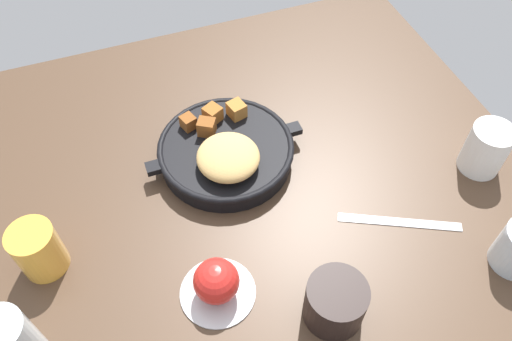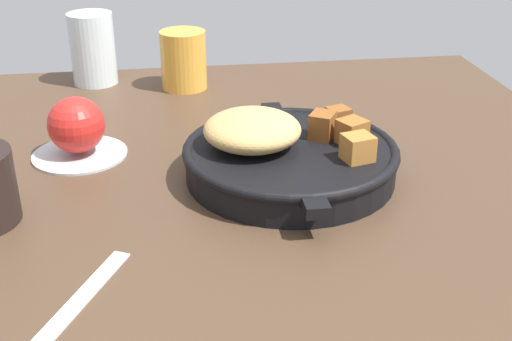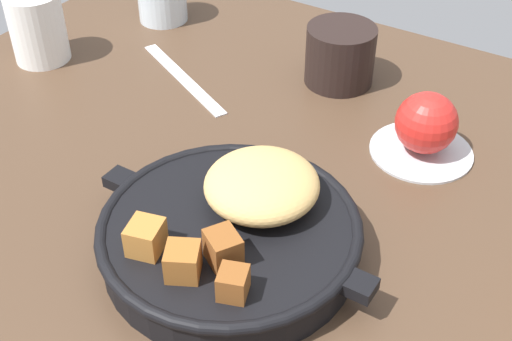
{
  "view_description": "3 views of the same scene",
  "coord_description": "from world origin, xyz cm",
  "px_view_note": "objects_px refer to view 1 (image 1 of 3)",
  "views": [
    {
      "loc": [
        19.4,
        50.81,
        71.45
      ],
      "look_at": [
        1.06,
        1.0,
        3.35
      ],
      "focal_mm": 35.62,
      "sensor_mm": 36.0,
      "label": 1
    },
    {
      "loc": [
        -63.1,
        7.71,
        34.33
      ],
      "look_at": [
        -0.53,
        -1.18,
        3.44
      ],
      "focal_mm": 47.27,
      "sensor_mm": 36.0,
      "label": 2
    },
    {
      "loc": [
        30.12,
        -42.38,
        45.89
      ],
      "look_at": [
        3.53,
        -0.08,
        5.72
      ],
      "focal_mm": 47.69,
      "sensor_mm": 36.0,
      "label": 3
    }
  ],
  "objects_px": {
    "red_apple": "(216,281)",
    "juice_glass_amber": "(38,250)",
    "coffee_mug_dark": "(335,302)",
    "butter_knife": "(400,222)",
    "white_creamer_pitcher": "(486,149)",
    "cast_iron_skillet": "(226,151)"
  },
  "relations": [
    {
      "from": "cast_iron_skillet",
      "to": "butter_knife",
      "type": "distance_m",
      "value": 0.32
    },
    {
      "from": "white_creamer_pitcher",
      "to": "coffee_mug_dark",
      "type": "distance_m",
      "value": 0.4
    },
    {
      "from": "cast_iron_skillet",
      "to": "butter_knife",
      "type": "relative_size",
      "value": 1.41
    },
    {
      "from": "juice_glass_amber",
      "to": "white_creamer_pitcher",
      "type": "bearing_deg",
      "value": 174.96
    },
    {
      "from": "white_creamer_pitcher",
      "to": "butter_knife",
      "type": "bearing_deg",
      "value": 16.68
    },
    {
      "from": "butter_knife",
      "to": "coffee_mug_dark",
      "type": "relative_size",
      "value": 2.31
    },
    {
      "from": "cast_iron_skillet",
      "to": "red_apple",
      "type": "relative_size",
      "value": 4.2
    },
    {
      "from": "white_creamer_pitcher",
      "to": "coffee_mug_dark",
      "type": "relative_size",
      "value": 1.06
    },
    {
      "from": "butter_knife",
      "to": "juice_glass_amber",
      "type": "height_order",
      "value": "juice_glass_amber"
    },
    {
      "from": "butter_knife",
      "to": "coffee_mug_dark",
      "type": "height_order",
      "value": "coffee_mug_dark"
    },
    {
      "from": "cast_iron_skillet",
      "to": "red_apple",
      "type": "distance_m",
      "value": 0.26
    },
    {
      "from": "coffee_mug_dark",
      "to": "butter_knife",
      "type": "bearing_deg",
      "value": -149.2
    },
    {
      "from": "juice_glass_amber",
      "to": "coffee_mug_dark",
      "type": "distance_m",
      "value": 0.44
    },
    {
      "from": "red_apple",
      "to": "butter_knife",
      "type": "xyz_separation_m",
      "value": [
        -0.32,
        -0.01,
        -0.04
      ]
    },
    {
      "from": "cast_iron_skillet",
      "to": "juice_glass_amber",
      "type": "distance_m",
      "value": 0.34
    },
    {
      "from": "coffee_mug_dark",
      "to": "white_creamer_pitcher",
      "type": "bearing_deg",
      "value": -156.27
    },
    {
      "from": "white_creamer_pitcher",
      "to": "juice_glass_amber",
      "type": "bearing_deg",
      "value": -5.04
    },
    {
      "from": "red_apple",
      "to": "butter_knife",
      "type": "relative_size",
      "value": 0.34
    },
    {
      "from": "red_apple",
      "to": "juice_glass_amber",
      "type": "distance_m",
      "value": 0.27
    },
    {
      "from": "red_apple",
      "to": "butter_knife",
      "type": "bearing_deg",
      "value": -177.34
    },
    {
      "from": "cast_iron_skillet",
      "to": "white_creamer_pitcher",
      "type": "distance_m",
      "value": 0.45
    },
    {
      "from": "juice_glass_amber",
      "to": "cast_iron_skillet",
      "type": "bearing_deg",
      "value": -163.04
    }
  ]
}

